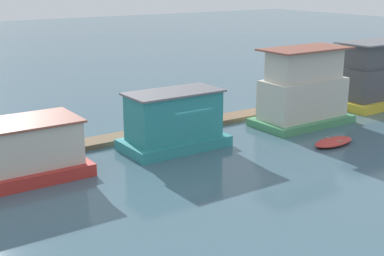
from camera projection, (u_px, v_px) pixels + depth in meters
ground_plane at (183, 146)px, 32.55m from camera, size 200.00×200.00×0.00m
dock_walkway at (155, 131)px, 35.12m from camera, size 51.00×1.68×0.30m
houseboat_red at (15, 152)px, 27.04m from camera, size 7.09×3.97×2.98m
houseboat_teal at (174, 122)px, 31.85m from camera, size 6.30×3.42×3.48m
houseboat_green at (303, 91)px, 36.83m from camera, size 6.97×3.75×5.33m
houseboat_yellow at (373, 77)px, 42.14m from camera, size 6.43×3.98×5.09m
dinghy_red at (333, 142)px, 32.79m from camera, size 3.20×1.59×0.38m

